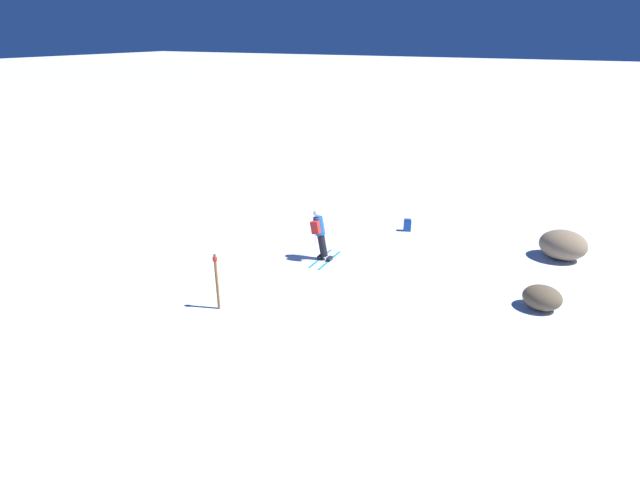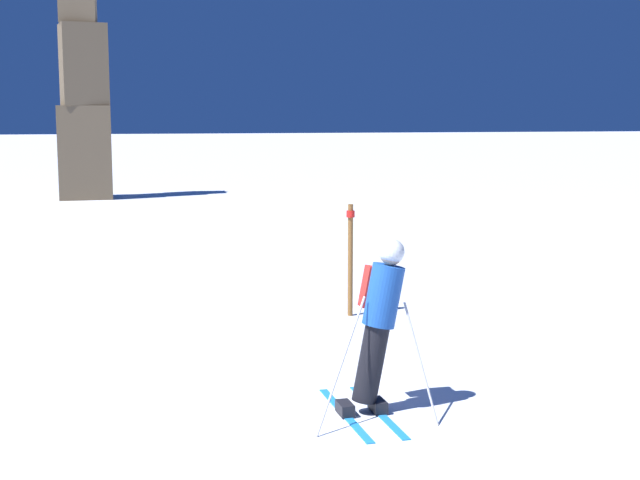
% 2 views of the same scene
% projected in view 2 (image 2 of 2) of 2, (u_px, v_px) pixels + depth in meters
% --- Properties ---
extents(ground_plane, '(300.00, 300.00, 0.00)m').
position_uv_depth(ground_plane, '(260.00, 423.00, 9.01)').
color(ground_plane, white).
extents(skier, '(1.29, 1.74, 1.86)m').
position_uv_depth(skier, '(379.00, 315.00, 9.23)').
color(skier, '#1E7AC6').
rests_on(skier, ground).
extents(rock_pillar, '(1.93, 1.69, 9.89)m').
position_uv_depth(rock_pillar, '(83.00, 87.00, 32.90)').
color(rock_pillar, brown).
rests_on(rock_pillar, ground).
extents(trail_marker, '(0.13, 0.13, 1.74)m').
position_uv_depth(trail_marker, '(350.00, 254.00, 13.72)').
color(trail_marker, brown).
rests_on(trail_marker, ground).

